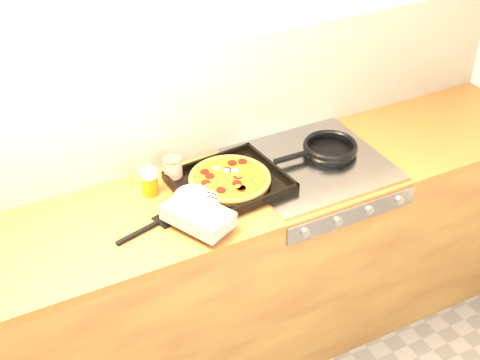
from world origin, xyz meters
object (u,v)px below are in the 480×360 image
pizza_on_tray (220,188)px  juice_glass (150,182)px  frying_pan (329,148)px  tomato_can (173,170)px

pizza_on_tray → juice_glass: size_ratio=5.01×
juice_glass → frying_pan: bearing=-6.6°
tomato_can → juice_glass: size_ratio=0.99×
frying_pan → tomato_can: tomato_can is taller
frying_pan → juice_glass: (-0.78, 0.09, 0.02)m
pizza_on_tray → juice_glass: bearing=146.8°
frying_pan → juice_glass: juice_glass is taller
pizza_on_tray → tomato_can: 0.23m
juice_glass → tomato_can: bearing=18.7°
frying_pan → tomato_can: bearing=169.0°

